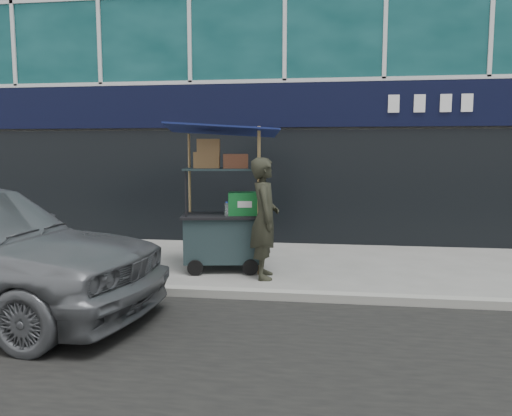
# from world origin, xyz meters

# --- Properties ---
(ground) EXTENTS (80.00, 80.00, 0.00)m
(ground) POSITION_xyz_m (0.00, 0.00, 0.00)
(ground) COLOR slate
(ground) RESTS_ON ground
(curb) EXTENTS (80.00, 0.18, 0.12)m
(curb) POSITION_xyz_m (0.00, -0.20, 0.06)
(curb) COLOR gray
(curb) RESTS_ON ground
(vendor_cart) EXTENTS (1.97, 1.54, 2.40)m
(vendor_cart) POSITION_xyz_m (-0.76, 1.35, 0.84)
(vendor_cart) COLOR #18272A
(vendor_cart) RESTS_ON ground
(vendor_man) EXTENTS (0.54, 0.74, 1.87)m
(vendor_man) POSITION_xyz_m (-0.05, 0.93, 0.93)
(vendor_man) COLOR black
(vendor_man) RESTS_ON ground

